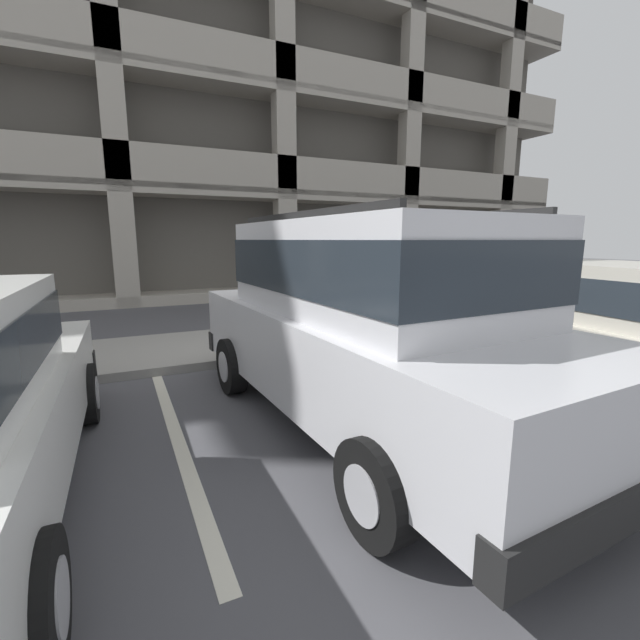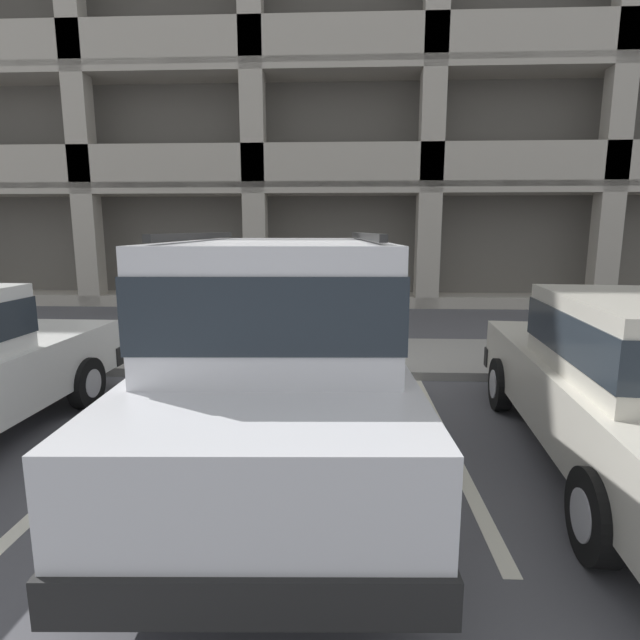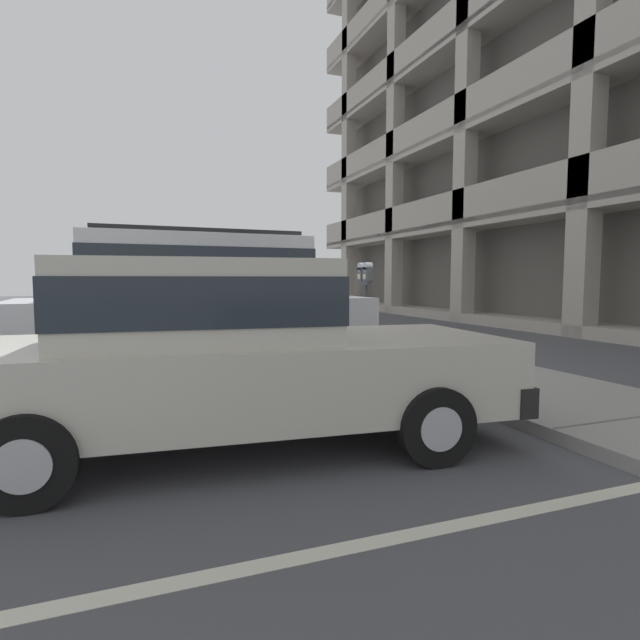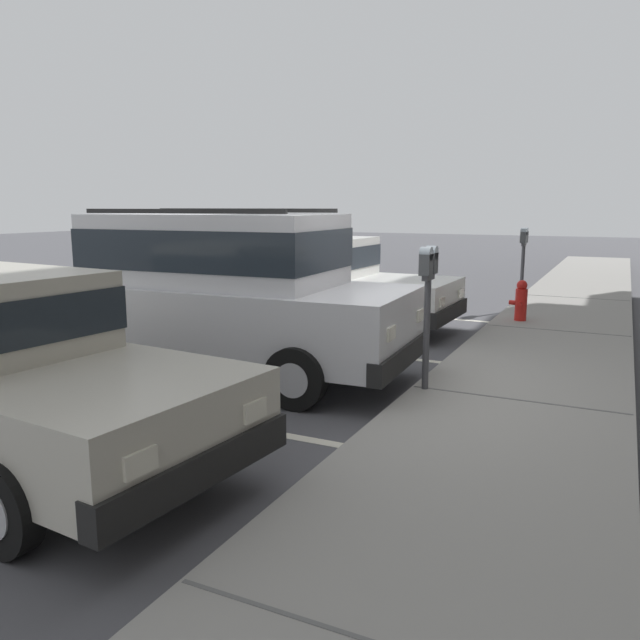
# 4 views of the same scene
# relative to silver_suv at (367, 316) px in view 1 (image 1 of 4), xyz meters

# --- Properties ---
(ground_plane) EXTENTS (80.00, 80.00, 0.10)m
(ground_plane) POSITION_rel_silver_suv_xyz_m (-0.09, 2.26, -1.14)
(ground_plane) COLOR #4C4C51
(sidewalk) EXTENTS (40.00, 2.20, 0.12)m
(sidewalk) POSITION_rel_silver_suv_xyz_m (-0.09, 3.56, -1.03)
(sidewalk) COLOR gray
(sidewalk) RESTS_ON ground_plane
(parking_stall_lines) EXTENTS (13.24, 4.80, 0.01)m
(parking_stall_lines) POSITION_rel_silver_suv_xyz_m (1.55, 0.86, -1.08)
(parking_stall_lines) COLOR silver
(parking_stall_lines) RESTS_ON ground_plane
(silver_suv) EXTENTS (2.17, 4.86, 2.03)m
(silver_suv) POSITION_rel_silver_suv_xyz_m (0.00, 0.00, 0.00)
(silver_suv) COLOR silver
(silver_suv) RESTS_ON ground_plane
(dark_hatchback) EXTENTS (2.13, 4.62, 1.54)m
(dark_hatchback) POSITION_rel_silver_suv_xyz_m (3.04, -0.15, -0.27)
(dark_hatchback) COLOR beige
(dark_hatchback) RESTS_ON ground_plane
(parking_meter_near) EXTENTS (0.35, 0.12, 1.54)m
(parking_meter_near) POSITION_rel_silver_suv_xyz_m (-0.07, 2.61, 0.17)
(parking_meter_near) COLOR #47474C
(parking_meter_near) RESTS_ON sidewalk
(parking_garage) EXTENTS (32.00, 10.00, 19.25)m
(parking_garage) POSITION_rel_silver_suv_xyz_m (-1.84, 14.38, 7.95)
(parking_garage) COLOR #5C5851
(parking_garage) RESTS_ON ground_plane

